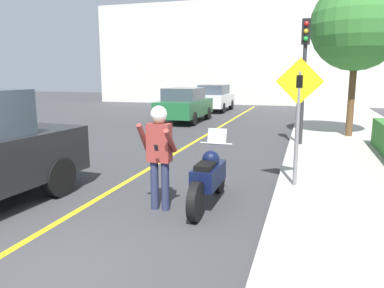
{
  "coord_description": "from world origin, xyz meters",
  "views": [
    {
      "loc": [
        3.12,
        -3.5,
        2.33
      ],
      "look_at": [
        1.12,
        2.98,
        1.07
      ],
      "focal_mm": 35.0,
      "sensor_mm": 36.0,
      "label": 1
    }
  ],
  "objects_px": {
    "parked_car_green": "(185,105)",
    "traffic_light": "(305,59)",
    "crossing_sign": "(298,110)",
    "street_tree": "(357,25)",
    "person_biker": "(159,146)",
    "motorcycle": "(209,177)",
    "parked_car_white": "(214,98)"
  },
  "relations": [
    {
      "from": "traffic_light",
      "to": "parked_car_green",
      "type": "bearing_deg",
      "value": 137.09
    },
    {
      "from": "motorcycle",
      "to": "crossing_sign",
      "type": "bearing_deg",
      "value": 41.9
    },
    {
      "from": "person_biker",
      "to": "parked_car_green",
      "type": "relative_size",
      "value": 0.43
    },
    {
      "from": "crossing_sign",
      "to": "street_tree",
      "type": "height_order",
      "value": "street_tree"
    },
    {
      "from": "traffic_light",
      "to": "parked_car_white",
      "type": "bearing_deg",
      "value": 116.67
    },
    {
      "from": "person_biker",
      "to": "crossing_sign",
      "type": "relative_size",
      "value": 0.72
    },
    {
      "from": "motorcycle",
      "to": "traffic_light",
      "type": "distance_m",
      "value": 6.63
    },
    {
      "from": "parked_car_white",
      "to": "motorcycle",
      "type": "bearing_deg",
      "value": -76.52
    },
    {
      "from": "person_biker",
      "to": "street_tree",
      "type": "xyz_separation_m",
      "value": [
        3.86,
        8.8,
        2.89
      ]
    },
    {
      "from": "crossing_sign",
      "to": "parked_car_green",
      "type": "distance_m",
      "value": 11.51
    },
    {
      "from": "crossing_sign",
      "to": "street_tree",
      "type": "distance_m",
      "value": 7.58
    },
    {
      "from": "person_biker",
      "to": "crossing_sign",
      "type": "distance_m",
      "value": 2.89
    },
    {
      "from": "traffic_light",
      "to": "parked_car_green",
      "type": "distance_m",
      "value": 7.96
    },
    {
      "from": "motorcycle",
      "to": "parked_car_green",
      "type": "distance_m",
      "value": 12.06
    },
    {
      "from": "traffic_light",
      "to": "street_tree",
      "type": "xyz_separation_m",
      "value": [
        1.65,
        2.26,
        1.21
      ]
    },
    {
      "from": "motorcycle",
      "to": "parked_car_green",
      "type": "height_order",
      "value": "parked_car_green"
    },
    {
      "from": "traffic_light",
      "to": "parked_car_white",
      "type": "xyz_separation_m",
      "value": [
        -5.57,
        11.1,
        -1.95
      ]
    },
    {
      "from": "traffic_light",
      "to": "person_biker",
      "type": "bearing_deg",
      "value": -108.68
    },
    {
      "from": "crossing_sign",
      "to": "street_tree",
      "type": "relative_size",
      "value": 0.46
    },
    {
      "from": "crossing_sign",
      "to": "parked_car_green",
      "type": "height_order",
      "value": "crossing_sign"
    },
    {
      "from": "parked_car_green",
      "to": "parked_car_white",
      "type": "height_order",
      "value": "same"
    },
    {
      "from": "parked_car_green",
      "to": "traffic_light",
      "type": "bearing_deg",
      "value": -42.91
    },
    {
      "from": "person_biker",
      "to": "parked_car_green",
      "type": "height_order",
      "value": "person_biker"
    },
    {
      "from": "motorcycle",
      "to": "crossing_sign",
      "type": "distance_m",
      "value": 2.26
    },
    {
      "from": "street_tree",
      "to": "parked_car_green",
      "type": "bearing_deg",
      "value": 157.72
    },
    {
      "from": "person_biker",
      "to": "parked_car_green",
      "type": "distance_m",
      "value": 12.29
    },
    {
      "from": "street_tree",
      "to": "parked_car_white",
      "type": "xyz_separation_m",
      "value": [
        -7.23,
        8.84,
        -3.16
      ]
    },
    {
      "from": "crossing_sign",
      "to": "parked_car_green",
      "type": "bearing_deg",
      "value": 119.47
    },
    {
      "from": "parked_car_green",
      "to": "person_biker",
      "type": "bearing_deg",
      "value": -73.73
    },
    {
      "from": "motorcycle",
      "to": "parked_car_white",
      "type": "relative_size",
      "value": 0.54
    },
    {
      "from": "parked_car_white",
      "to": "traffic_light",
      "type": "bearing_deg",
      "value": -63.33
    },
    {
      "from": "street_tree",
      "to": "traffic_light",
      "type": "bearing_deg",
      "value": -126.18
    }
  ]
}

